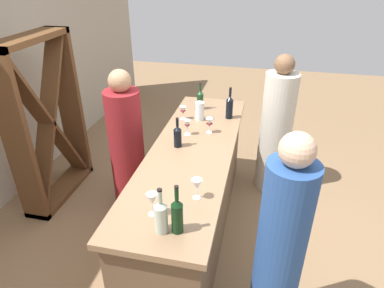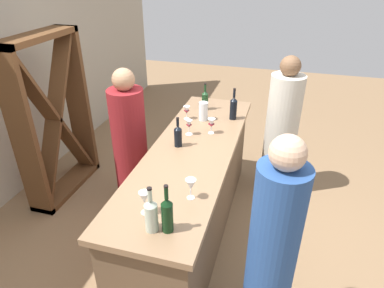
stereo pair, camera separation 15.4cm
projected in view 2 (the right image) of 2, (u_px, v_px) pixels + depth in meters
The scene contains 17 objects.
ground_plane at pixel (192, 230), 3.46m from camera, with size 12.00×12.00×0.00m, color #846647.
bar_counter at pixel (192, 192), 3.23m from camera, with size 2.51×0.72×0.95m.
wine_rack at pixel (54, 119), 3.67m from camera, with size 1.01×0.28×1.81m.
wine_bottle_leftmost_clear_pale at pixel (151, 214), 2.05m from camera, with size 0.08×0.08×0.32m.
wine_bottle_second_left_dark_green at pixel (167, 214), 2.04m from camera, with size 0.07×0.07×0.34m.
wine_bottle_center_near_black at pixel (178, 135), 3.00m from camera, with size 0.07×0.07×0.28m.
wine_bottle_second_right_near_black at pixel (233, 108), 3.50m from camera, with size 0.07×0.07×0.34m.
wine_bottle_rightmost_olive_green at pixel (205, 100), 3.73m from camera, with size 0.07×0.07×0.30m.
wine_glass_near_left at pixel (191, 185), 2.34m from camera, with size 0.08×0.08×0.16m.
wine_glass_near_center at pixel (211, 123), 3.23m from camera, with size 0.07×0.07×0.15m.
wine_glass_near_right at pixel (144, 198), 2.19m from camera, with size 0.07×0.07×0.17m.
wine_glass_far_left at pixel (189, 125), 3.20m from camera, with size 0.07×0.07×0.15m.
wine_glass_far_center at pixel (187, 110), 3.52m from camera, with size 0.07×0.07×0.14m.
water_pitcher at pixel (203, 111), 3.50m from camera, with size 0.09×0.09×0.19m.
person_left_guest at pixel (272, 254), 2.19m from camera, with size 0.38×0.38×1.62m.
person_center_guest at pixel (281, 133), 3.75m from camera, with size 0.45×0.45×1.60m.
person_right_guest at pixel (130, 146), 3.54m from camera, with size 0.44×0.44×1.54m.
Camera 2 is at (-2.51, -0.72, 2.44)m, focal length 31.60 mm.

